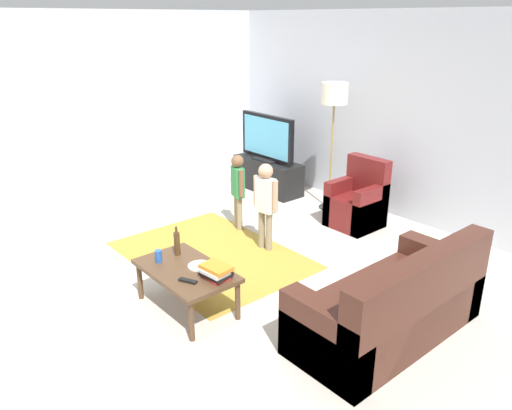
{
  "coord_description": "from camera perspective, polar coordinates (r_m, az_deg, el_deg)",
  "views": [
    {
      "loc": [
        3.93,
        -2.74,
        2.59
      ],
      "look_at": [
        0.0,
        0.6,
        0.65
      ],
      "focal_mm": 35.07,
      "sensor_mm": 36.0,
      "label": 1
    }
  ],
  "objects": [
    {
      "name": "soda_can",
      "position": [
        4.82,
        -11.06,
        -5.75
      ],
      "size": [
        0.07,
        0.07,
        0.12
      ],
      "primitive_type": "cylinder",
      "color": "#2659B2",
      "rests_on": "coffee_table"
    },
    {
      "name": "tv_stand",
      "position": [
        7.92,
        1.36,
        3.37
      ],
      "size": [
        1.2,
        0.44,
        0.5
      ],
      "color": "black",
      "rests_on": "ground"
    },
    {
      "name": "armchair",
      "position": [
        6.69,
        11.6,
        0.13
      ],
      "size": [
        0.6,
        0.6,
        0.9
      ],
      "color": "maroon",
      "rests_on": "ground"
    },
    {
      "name": "plate",
      "position": [
        4.7,
        -6.44,
        -6.91
      ],
      "size": [
        0.22,
        0.22,
        0.02
      ],
      "color": "white",
      "rests_on": "coffee_table"
    },
    {
      "name": "bottle",
      "position": [
        4.91,
        -9.0,
        -4.31
      ],
      "size": [
        0.06,
        0.06,
        0.29
      ],
      "color": "#4C3319",
      "rests_on": "coffee_table"
    },
    {
      "name": "floor_lamp",
      "position": [
        6.94,
        8.92,
        11.7
      ],
      "size": [
        0.36,
        0.36,
        1.78
      ],
      "color": "#262626",
      "rests_on": "ground"
    },
    {
      "name": "tv_remote",
      "position": [
        4.46,
        -7.77,
        -8.56
      ],
      "size": [
        0.17,
        0.12,
        0.02
      ],
      "primitive_type": "cube",
      "rotation": [
        0.0,
        0.0,
        0.45
      ],
      "color": "black",
      "rests_on": "coffee_table"
    },
    {
      "name": "area_rug",
      "position": [
        5.86,
        -5.12,
        -5.67
      ],
      "size": [
        2.2,
        1.6,
        0.01
      ],
      "primitive_type": "cube",
      "color": "#B28C33",
      "rests_on": "ground"
    },
    {
      "name": "child_center",
      "position": [
        5.76,
        1.09,
        0.71
      ],
      "size": [
        0.35,
        0.17,
        1.05
      ],
      "color": "gray",
      "rests_on": "ground"
    },
    {
      "name": "couch",
      "position": [
        4.46,
        15.67,
        -11.3
      ],
      "size": [
        0.8,
        1.8,
        0.86
      ],
      "color": "#472319",
      "rests_on": "ground"
    },
    {
      "name": "ground",
      "position": [
        5.45,
        -4.86,
        -7.86
      ],
      "size": [
        7.8,
        7.8,
        0.0
      ],
      "primitive_type": "plane",
      "color": "beige"
    },
    {
      "name": "tv",
      "position": [
        7.75,
        1.28,
        7.61
      ],
      "size": [
        1.1,
        0.28,
        0.71
      ],
      "color": "black",
      "rests_on": "tv_stand"
    },
    {
      "name": "wall_back",
      "position": [
        7.07,
        15.22,
        9.8
      ],
      "size": [
        6.0,
        0.12,
        2.7
      ],
      "primitive_type": "cube",
      "color": "silver",
      "rests_on": "ground"
    },
    {
      "name": "book_stack",
      "position": [
        4.46,
        -4.62,
        -7.6
      ],
      "size": [
        0.29,
        0.24,
        0.13
      ],
      "color": "red",
      "rests_on": "coffee_table"
    },
    {
      "name": "child_near_tv",
      "position": [
        6.35,
        -2.09,
        2.28
      ],
      "size": [
        0.32,
        0.18,
        0.99
      ],
      "color": "gray",
      "rests_on": "ground"
    },
    {
      "name": "wall_left",
      "position": [
        7.56,
        -18.83,
        10.09
      ],
      "size": [
        0.12,
        6.0,
        2.7
      ],
      "primitive_type": "cube",
      "color": "silver",
      "rests_on": "ground"
    },
    {
      "name": "coffee_table",
      "position": [
        4.71,
        -7.98,
        -7.72
      ],
      "size": [
        1.0,
        0.6,
        0.42
      ],
      "color": "#513823",
      "rests_on": "ground"
    }
  ]
}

